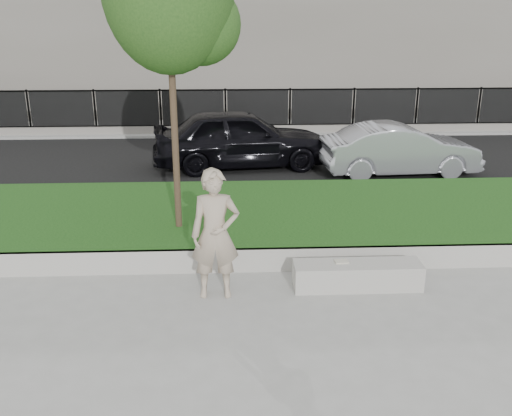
{
  "coord_description": "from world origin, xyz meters",
  "views": [
    {
      "loc": [
        -0.46,
        -7.47,
        4.02
      ],
      "look_at": [
        -0.06,
        1.2,
        1.04
      ],
      "focal_mm": 40.0,
      "sensor_mm": 36.0,
      "label": 1
    }
  ],
  "objects_px": {
    "man": "(215,234)",
    "book": "(341,261)",
    "stone_bench": "(357,275)",
    "car_silver": "(400,150)",
    "car_dark": "(240,138)"
  },
  "relations": [
    {
      "from": "man",
      "to": "car_silver",
      "type": "xyz_separation_m",
      "value": [
        4.58,
        6.41,
        -0.28
      ]
    },
    {
      "from": "car_dark",
      "to": "car_silver",
      "type": "relative_size",
      "value": 1.17
    },
    {
      "from": "man",
      "to": "car_dark",
      "type": "xyz_separation_m",
      "value": [
        0.51,
        7.39,
        -0.14
      ]
    },
    {
      "from": "man",
      "to": "car_silver",
      "type": "height_order",
      "value": "man"
    },
    {
      "from": "stone_bench",
      "to": "car_silver",
      "type": "xyz_separation_m",
      "value": [
        2.43,
        6.26,
        0.5
      ]
    },
    {
      "from": "stone_bench",
      "to": "book",
      "type": "height_order",
      "value": "book"
    },
    {
      "from": "book",
      "to": "car_silver",
      "type": "distance_m",
      "value": 6.77
    },
    {
      "from": "stone_bench",
      "to": "book",
      "type": "xyz_separation_m",
      "value": [
        -0.25,
        0.06,
        0.21
      ]
    },
    {
      "from": "stone_bench",
      "to": "car_silver",
      "type": "relative_size",
      "value": 0.49
    },
    {
      "from": "car_dark",
      "to": "stone_bench",
      "type": "bearing_deg",
      "value": -173.79
    },
    {
      "from": "stone_bench",
      "to": "car_silver",
      "type": "bearing_deg",
      "value": 68.84
    },
    {
      "from": "stone_bench",
      "to": "man",
      "type": "height_order",
      "value": "man"
    },
    {
      "from": "man",
      "to": "book",
      "type": "relative_size",
      "value": 9.52
    },
    {
      "from": "stone_bench",
      "to": "book",
      "type": "relative_size",
      "value": 9.55
    },
    {
      "from": "car_dark",
      "to": "book",
      "type": "bearing_deg",
      "value": -175.57
    }
  ]
}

